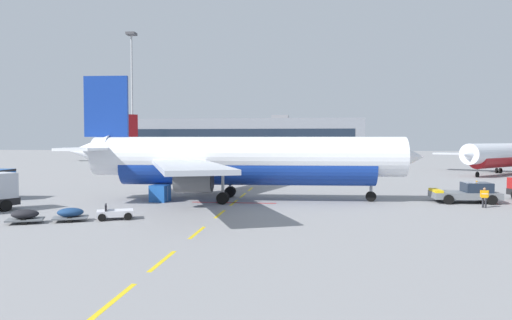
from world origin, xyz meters
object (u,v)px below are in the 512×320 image
pushback_tug (467,193)px  apron_light_mast_near (132,86)px  airliner_far_right (509,155)px  baggage_train (71,214)px  uld_cargo_container (160,193)px  airliner_foreground (241,160)px  ground_crew_worker (484,196)px  airliner_mid_left (120,148)px  airliner_far_center (188,156)px

pushback_tug → apron_light_mast_near: apron_light_mast_near is taller
airliner_far_right → baggage_train: airliner_far_right is taller
baggage_train → apron_light_mast_near: size_ratio=0.31×
baggage_train → uld_cargo_container: size_ratio=4.77×
pushback_tug → airliner_foreground: bearing=-177.6°
ground_crew_worker → apron_light_mast_near: bearing=136.8°
pushback_tug → airliner_far_right: size_ratio=0.24×
airliner_mid_left → uld_cargo_container: bearing=-64.8°
airliner_far_right → airliner_far_center: bearing=-171.1°
baggage_train → ground_crew_worker: 33.96m
pushback_tug → apron_light_mast_near: bearing=138.8°
airliner_foreground → ground_crew_worker: (21.75, -2.50, -2.94)m
pushback_tug → ground_crew_worker: pushback_tug is taller
uld_cargo_container → apron_light_mast_near: size_ratio=0.07×
airliner_mid_left → baggage_train: (35.81, -93.80, -3.24)m
airliner_far_right → uld_cargo_container: (-48.12, -41.59, -2.60)m
airliner_far_center → apron_light_mast_near: apron_light_mast_near is taller
airliner_far_right → uld_cargo_container: bearing=-139.2°
airliner_far_center → apron_light_mast_near: (-14.78, 13.27, 13.47)m
airliner_mid_left → baggage_train: 100.46m
baggage_train → ground_crew_worker: ground_crew_worker is taller
pushback_tug → airliner_mid_left: bearing=130.3°
ground_crew_worker → uld_cargo_container: ground_crew_worker is taller
pushback_tug → airliner_far_right: bearing=63.8°
airliner_foreground → ground_crew_worker: airliner_foreground is taller
airliner_far_center → ground_crew_worker: size_ratio=13.54×
airliner_foreground → airliner_far_right: (40.55, 39.77, -0.55)m
airliner_foreground → airliner_far_center: size_ratio=1.46×
airliner_far_center → airliner_mid_left: bearing=123.5°
apron_light_mast_near → baggage_train: bearing=-72.7°
pushback_tug → ground_crew_worker: size_ratio=3.45×
airliner_foreground → baggage_train: size_ratio=4.10×
airliner_far_right → baggage_train: (-51.07, -52.85, -2.88)m
airliner_far_center → apron_light_mast_near: 24.00m
airliner_foreground → airliner_far_center: (-13.66, 31.32, -0.78)m
airliner_far_center → uld_cargo_container: airliner_far_center is taller
airliner_far_center → airliner_far_right: airliner_far_right is taller
airliner_foreground → pushback_tug: 21.64m
airliner_foreground → ground_crew_worker: size_ratio=19.72×
airliner_far_center → airliner_far_right: 54.86m
airliner_far_right → uld_cargo_container: airliner_far_right is taller
airliner_mid_left → uld_cargo_container: (38.76, -82.54, -2.96)m
ground_crew_worker → airliner_foreground: bearing=173.4°
airliner_far_right → airliner_foreground: bearing=-135.6°
apron_light_mast_near → pushback_tug: bearing=-41.2°
airliner_mid_left → ground_crew_worker: 107.55m
airliner_far_center → airliner_far_right: (54.20, 8.45, 0.23)m
airliner_mid_left → baggage_train: bearing=-69.1°
apron_light_mast_near → airliner_foreground: bearing=-57.5°
uld_cargo_container → apron_light_mast_near: apron_light_mast_near is taller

